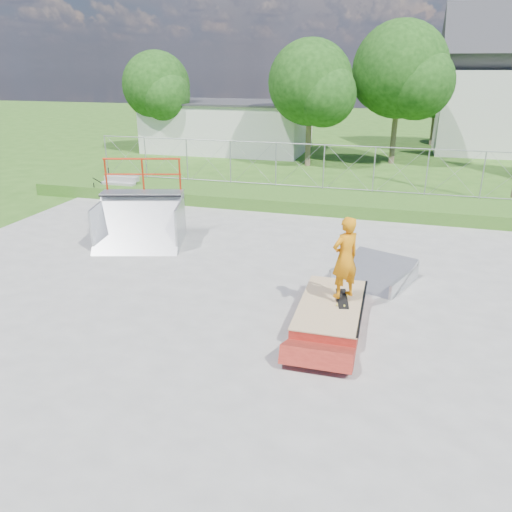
# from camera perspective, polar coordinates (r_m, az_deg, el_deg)

# --- Properties ---
(ground) EXTENTS (120.00, 120.00, 0.00)m
(ground) POSITION_cam_1_polar(r_m,az_deg,el_deg) (11.38, -0.66, -6.48)
(ground) COLOR #2D5819
(ground) RESTS_ON ground
(concrete_pad) EXTENTS (20.00, 16.00, 0.04)m
(concrete_pad) POSITION_cam_1_polar(r_m,az_deg,el_deg) (11.37, -0.66, -6.40)
(concrete_pad) COLOR gray
(concrete_pad) RESTS_ON ground
(grass_berm) EXTENTS (24.00, 3.00, 0.50)m
(grass_berm) POSITION_cam_1_polar(r_m,az_deg,el_deg) (20.03, 7.15, 6.33)
(grass_berm) COLOR #2D5819
(grass_berm) RESTS_ON ground
(grind_box) EXTENTS (1.37, 2.79, 0.41)m
(grind_box) POSITION_cam_1_polar(r_m,az_deg,el_deg) (11.10, 8.55, -6.28)
(grind_box) COLOR maroon
(grind_box) RESTS_ON concrete_pad
(quarter_pipe) EXTENTS (3.03, 2.76, 2.54)m
(quarter_pipe) POSITION_cam_1_polar(r_m,az_deg,el_deg) (15.56, -13.38, 5.57)
(quarter_pipe) COLOR #ADAFB5
(quarter_pipe) RESTS_ON concrete_pad
(flat_bank_ramp) EXTENTS (2.22, 2.29, 0.52)m
(flat_bank_ramp) POSITION_cam_1_polar(r_m,az_deg,el_deg) (13.17, 13.31, -1.88)
(flat_bank_ramp) COLOR #ADAFB5
(flat_bank_ramp) RESTS_ON concrete_pad
(skateboard) EXTENTS (0.39, 0.82, 0.13)m
(skateboard) POSITION_cam_1_polar(r_m,az_deg,el_deg) (11.11, 9.83, -4.88)
(skateboard) COLOR black
(skateboard) RESTS_ON grind_box
(skater) EXTENTS (0.77, 0.77, 1.80)m
(skater) POSITION_cam_1_polar(r_m,az_deg,el_deg) (10.76, 10.12, -0.56)
(skater) COLOR #CC740A
(skater) RESTS_ON grind_box
(concrete_stairs) EXTENTS (1.50, 1.60, 0.80)m
(concrete_stairs) POSITION_cam_1_polar(r_m,az_deg,el_deg) (22.16, -15.62, 7.54)
(concrete_stairs) COLOR gray
(concrete_stairs) RESTS_ON ground
(chain_link_fence) EXTENTS (20.00, 0.06, 1.80)m
(chain_link_fence) POSITION_cam_1_polar(r_m,az_deg,el_deg) (20.74, 7.74, 10.07)
(chain_link_fence) COLOR #95989D
(chain_link_fence) RESTS_ON grass_berm
(utility_building_flat) EXTENTS (10.00, 6.00, 3.00)m
(utility_building_flat) POSITION_cam_1_polar(r_m,az_deg,el_deg) (33.71, -3.13, 14.51)
(utility_building_flat) COLOR silver
(utility_building_flat) RESTS_ON ground
(gable_house) EXTENTS (8.40, 6.08, 8.94)m
(gable_house) POSITION_cam_1_polar(r_m,az_deg,el_deg) (36.22, 26.81, 16.58)
(gable_house) COLOR silver
(gable_house) RESTS_ON ground
(tree_left_near) EXTENTS (4.76, 4.48, 6.65)m
(tree_left_near) POSITION_cam_1_polar(r_m,az_deg,el_deg) (27.92, 6.69, 18.73)
(tree_left_near) COLOR brown
(tree_left_near) RESTS_ON ground
(tree_center) EXTENTS (5.44, 5.12, 7.60)m
(tree_center) POSITION_cam_1_polar(r_m,az_deg,el_deg) (29.49, 16.67, 19.34)
(tree_center) COLOR brown
(tree_center) RESTS_ON ground
(tree_left_far) EXTENTS (4.42, 4.16, 6.18)m
(tree_left_far) POSITION_cam_1_polar(r_m,az_deg,el_deg) (32.99, -11.04, 18.29)
(tree_left_far) COLOR brown
(tree_left_far) RESTS_ON ground
(tree_back_mid) EXTENTS (4.08, 3.84, 5.70)m
(tree_back_mid) POSITION_cam_1_polar(r_m,az_deg,el_deg) (37.64, 20.40, 17.24)
(tree_back_mid) COLOR brown
(tree_back_mid) RESTS_ON ground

